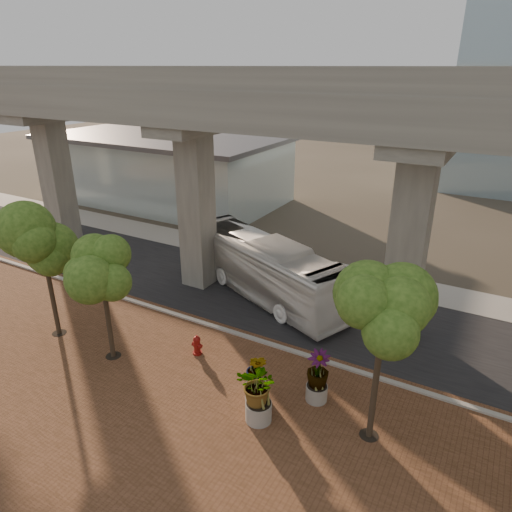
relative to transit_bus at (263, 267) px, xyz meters
The scene contains 16 objects.
ground 3.66m from the transit_bus, 53.56° to the right, with size 160.00×160.00×0.00m, color #3A342A.
brick_plaza 10.91m from the transit_bus, 79.70° to the right, with size 70.00×13.00×0.06m, color brown.
asphalt_road 2.63m from the transit_bus, 17.60° to the right, with size 90.00×8.00×0.04m, color black.
curb_strip 5.25m from the transit_bus, 67.31° to the right, with size 70.00×0.25×0.16m, color #A29E96.
far_sidewalk 5.51m from the transit_bus, 68.48° to the left, with size 90.00×3.00×0.06m, color #A29E96.
transit_viaduct 5.94m from the transit_bus, 17.60° to the right, with size 72.00×5.60×12.40m.
station_pavilion 22.54m from the transit_bus, 143.47° to the left, with size 23.00×13.00×6.30m.
transit_bus is the anchor object (origin of this frame).
fire_hydrant 7.01m from the transit_bus, 87.41° to the right, with size 0.49×0.44×0.98m.
planter_front 10.45m from the transit_bus, 62.20° to the right, with size 2.22×2.22×2.44m.
planter_right 9.54m from the transit_bus, 48.36° to the right, with size 2.11×2.11×2.26m.
planter_left 9.34m from the transit_bus, 62.89° to the right, with size 2.03×2.03×2.23m.
street_tree_far_west 11.55m from the transit_bus, 127.25° to the right, with size 3.96×3.96×6.47m.
street_tree_near_west 9.88m from the transit_bus, 108.23° to the right, with size 3.26×3.26×6.05m.
street_tree_near_east 12.35m from the transit_bus, 42.35° to the right, with size 3.74×3.74×6.92m.
streetlamp_west 8.57m from the transit_bus, 154.93° to the left, with size 0.41×1.20×8.27m.
Camera 1 is at (9.50, -18.44, 12.44)m, focal length 32.00 mm.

